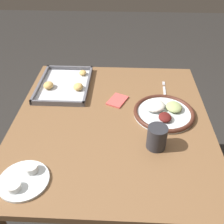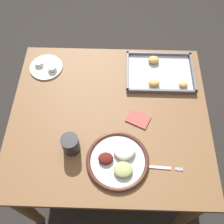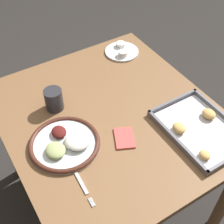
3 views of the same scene
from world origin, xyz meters
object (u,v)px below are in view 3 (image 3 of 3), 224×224
dinner_plate (65,143)px  baking_tray (199,128)px  fork (79,179)px  napkin (124,138)px  saucer_plate (122,51)px  drinking_cup (54,100)px

dinner_plate → baking_tray: (0.22, 0.51, -0.00)m
fork → baking_tray: size_ratio=0.59×
fork → napkin: size_ratio=1.67×
dinner_plate → saucer_plate: (-0.41, 0.53, -0.00)m
dinner_plate → drinking_cup: drinking_cup is taller
fork → saucer_plate: size_ratio=1.21×
saucer_plate → baking_tray: bearing=-2.3°
drinking_cup → dinner_plate: bearing=-14.0°
dinner_plate → baking_tray: dinner_plate is taller
drinking_cup → napkin: 0.36m
fork → baking_tray: bearing=87.9°
fork → drinking_cup: bearing=171.5°
fork → drinking_cup: (-0.39, 0.08, 0.05)m
dinner_plate → fork: (0.17, -0.03, -0.01)m
baking_tray → drinking_cup: 0.63m
drinking_cup → baking_tray: bearing=46.3°
fork → baking_tray: (0.05, 0.54, 0.01)m
dinner_plate → baking_tray: 0.55m
saucer_plate → napkin: 0.60m
saucer_plate → baking_tray: 0.63m
fork → saucer_plate: bearing=139.3°
dinner_plate → saucer_plate: 0.67m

